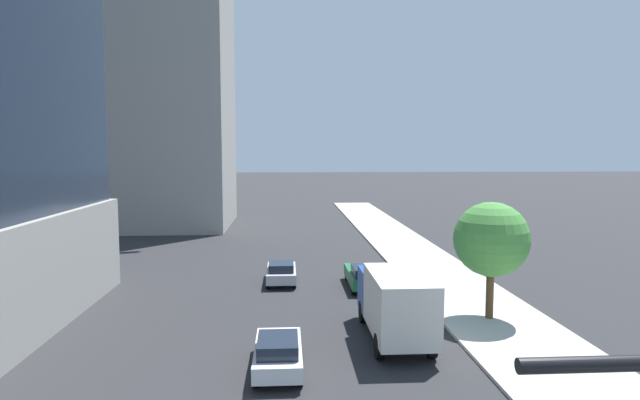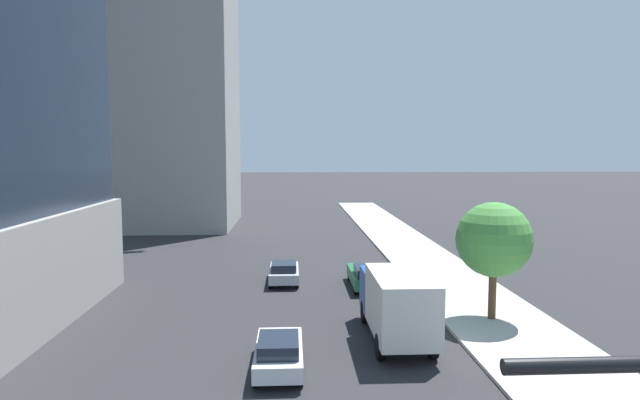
{
  "view_description": "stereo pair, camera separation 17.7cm",
  "coord_description": "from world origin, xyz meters",
  "px_view_note": "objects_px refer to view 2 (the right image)",
  "views": [
    {
      "loc": [
        -1.98,
        -0.93,
        8.04
      ],
      "look_at": [
        -0.95,
        15.59,
        6.52
      ],
      "focal_mm": 30.28,
      "sensor_mm": 36.0,
      "label": 1
    },
    {
      "loc": [
        -1.8,
        -0.94,
        8.04
      ],
      "look_at": [
        -0.95,
        15.59,
        6.52
      ],
      "focal_mm": 30.28,
      "sensor_mm": 36.0,
      "label": 2
    }
  ],
  "objects_px": {
    "car_silver": "(284,272)",
    "construction_building": "(167,51)",
    "street_tree": "(494,240)",
    "car_white": "(279,352)",
    "car_green": "(368,276)",
    "box_truck": "(397,301)"
  },
  "relations": [
    {
      "from": "car_green",
      "to": "car_white",
      "type": "relative_size",
      "value": 1.1
    },
    {
      "from": "car_silver",
      "to": "box_truck",
      "type": "xyz_separation_m",
      "value": [
        4.91,
        -10.32,
        1.04
      ]
    },
    {
      "from": "construction_building",
      "to": "car_white",
      "type": "relative_size",
      "value": 10.09
    },
    {
      "from": "street_tree",
      "to": "car_white",
      "type": "relative_size",
      "value": 1.33
    },
    {
      "from": "construction_building",
      "to": "car_silver",
      "type": "height_order",
      "value": "construction_building"
    },
    {
      "from": "street_tree",
      "to": "box_truck",
      "type": "distance_m",
      "value": 5.92
    },
    {
      "from": "box_truck",
      "to": "car_silver",
      "type": "bearing_deg",
      "value": 115.45
    },
    {
      "from": "car_silver",
      "to": "car_white",
      "type": "bearing_deg",
      "value": -90.0
    },
    {
      "from": "construction_building",
      "to": "car_white",
      "type": "height_order",
      "value": "construction_building"
    },
    {
      "from": "car_white",
      "to": "car_silver",
      "type": "height_order",
      "value": "car_white"
    },
    {
      "from": "street_tree",
      "to": "car_silver",
      "type": "distance_m",
      "value": 13.1
    },
    {
      "from": "car_green",
      "to": "car_silver",
      "type": "xyz_separation_m",
      "value": [
        -4.91,
        1.46,
        -0.05
      ]
    },
    {
      "from": "construction_building",
      "to": "car_green",
      "type": "relative_size",
      "value": 9.17
    },
    {
      "from": "street_tree",
      "to": "construction_building",
      "type": "bearing_deg",
      "value": 123.26
    },
    {
      "from": "car_white",
      "to": "box_truck",
      "type": "relative_size",
      "value": 0.63
    },
    {
      "from": "car_white",
      "to": "car_silver",
      "type": "distance_m",
      "value": 13.19
    },
    {
      "from": "car_green",
      "to": "car_white",
      "type": "distance_m",
      "value": 12.71
    },
    {
      "from": "car_silver",
      "to": "construction_building",
      "type": "bearing_deg",
      "value": 115.57
    },
    {
      "from": "car_silver",
      "to": "box_truck",
      "type": "bearing_deg",
      "value": -64.55
    },
    {
      "from": "street_tree",
      "to": "car_silver",
      "type": "xyz_separation_m",
      "value": [
        -9.89,
        7.96,
        -3.21
      ]
    },
    {
      "from": "construction_building",
      "to": "street_tree",
      "type": "xyz_separation_m",
      "value": [
        22.47,
        -34.25,
        -14.55
      ]
    },
    {
      "from": "box_truck",
      "to": "construction_building",
      "type": "bearing_deg",
      "value": 115.53
    }
  ]
}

